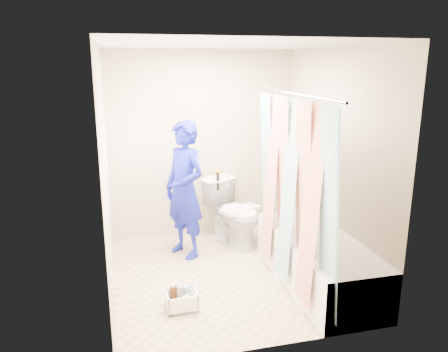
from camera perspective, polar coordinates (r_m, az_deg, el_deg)
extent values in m
plane|color=tan|center=(4.86, 0.41, -12.69)|extent=(2.60, 2.60, 0.00)
cube|color=silver|center=(4.33, 0.47, 16.84)|extent=(2.40, 2.60, 0.02)
cube|color=#B9A78E|center=(5.69, -2.85, 4.13)|extent=(2.40, 0.02, 2.40)
cube|color=#B9A78E|center=(3.25, 6.19, -3.94)|extent=(2.40, 0.02, 2.40)
cube|color=#B9A78E|center=(4.31, -15.19, 0.26)|extent=(0.02, 2.60, 2.40)
cube|color=#B9A78E|center=(4.88, 14.22, 1.95)|extent=(0.02, 2.60, 2.40)
cube|color=white|center=(4.67, 12.11, -10.84)|extent=(0.70, 1.75, 0.50)
cube|color=white|center=(4.58, 12.25, -8.47)|extent=(0.58, 1.63, 0.06)
cylinder|color=silver|center=(4.10, 9.16, 10.50)|extent=(0.02, 1.90, 0.02)
cube|color=silver|center=(4.26, 8.66, -2.06)|extent=(0.06, 1.75, 1.80)
imported|color=white|center=(5.51, 1.30, -4.74)|extent=(0.74, 0.92, 0.82)
cube|color=white|center=(5.39, 2.19, -4.39)|extent=(0.55, 0.40, 0.04)
cylinder|color=black|center=(5.51, -0.81, -0.65)|extent=(0.04, 0.04, 0.24)
cylinder|color=gold|center=(5.48, -0.82, 0.66)|extent=(0.07, 0.07, 0.03)
cylinder|color=white|center=(5.60, 0.43, -0.62)|extent=(0.03, 0.03, 0.20)
imported|color=#1144AA|center=(5.07, -5.16, -1.82)|extent=(0.63, 0.70, 1.61)
cube|color=white|center=(4.27, -5.53, -16.72)|extent=(0.29, 0.24, 0.03)
cube|color=white|center=(4.22, -7.42, -16.09)|extent=(0.03, 0.23, 0.17)
cube|color=white|center=(4.26, -3.72, -15.68)|extent=(0.03, 0.23, 0.17)
cube|color=white|center=(4.14, -5.28, -16.61)|extent=(0.29, 0.03, 0.17)
cube|color=white|center=(4.32, -5.83, -15.21)|extent=(0.29, 0.03, 0.17)
cylinder|color=#43220D|center=(4.24, -6.59, -15.29)|extent=(0.07, 0.07, 0.19)
cylinder|color=white|center=(4.27, -4.91, -15.16)|extent=(0.06, 0.06, 0.17)
cylinder|color=beige|center=(4.19, -5.17, -16.13)|extent=(0.04, 0.04, 0.12)
cylinder|color=#43220D|center=(4.19, -6.33, -16.72)|extent=(0.06, 0.06, 0.06)
cylinder|color=#C38C39|center=(4.17, -6.35, -16.32)|extent=(0.06, 0.06, 0.01)
imported|color=white|center=(4.20, -4.27, -15.61)|extent=(0.11, 0.11, 0.18)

